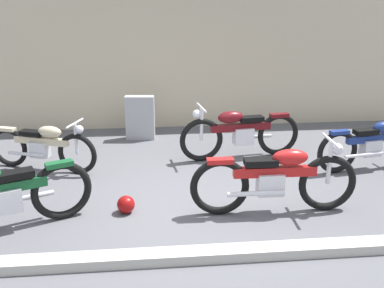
{
  "coord_description": "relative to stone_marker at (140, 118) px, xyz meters",
  "views": [
    {
      "loc": [
        -0.78,
        -5.75,
        2.93
      ],
      "look_at": [
        -0.09,
        1.13,
        0.55
      ],
      "focal_mm": 43.86,
      "sensor_mm": 36.0,
      "label": 1
    }
  ],
  "objects": [
    {
      "name": "ground_plane",
      "position": [
        0.91,
        -3.16,
        -0.43
      ],
      "size": [
        40.0,
        40.0,
        0.0
      ],
      "primitive_type": "plane",
      "color": "#56565B"
    },
    {
      "name": "building_wall",
      "position": [
        0.91,
        0.9,
        0.95
      ],
      "size": [
        18.0,
        0.3,
        2.77
      ],
      "primitive_type": "cube",
      "color": "beige",
      "rests_on": "ground_plane"
    },
    {
      "name": "curb_strip",
      "position": [
        0.91,
        -4.4,
        -0.37
      ],
      "size": [
        18.0,
        0.24,
        0.12
      ],
      "primitive_type": "cube",
      "color": "#B7B2A8",
      "rests_on": "ground_plane"
    },
    {
      "name": "stone_marker",
      "position": [
        0.0,
        0.0,
        0.0
      ],
      "size": [
        0.58,
        0.26,
        0.86
      ],
      "primitive_type": "cube",
      "rotation": [
        0.0,
        0.0,
        -0.11
      ],
      "color": "#9E9EA3",
      "rests_on": "ground_plane"
    },
    {
      "name": "helmet",
      "position": [
        -0.19,
        -3.18,
        -0.31
      ],
      "size": [
        0.24,
        0.24,
        0.24
      ],
      "primitive_type": "sphere",
      "color": "maroon",
      "rests_on": "ground_plane"
    },
    {
      "name": "motorcycle_maroon",
      "position": [
        1.73,
        -1.26,
        0.04
      ],
      "size": [
        2.16,
        0.62,
        0.97
      ],
      "rotation": [
        0.0,
        0.0,
        3.27
      ],
      "color": "black",
      "rests_on": "ground_plane"
    },
    {
      "name": "motorcycle_red",
      "position": [
        1.8,
        -3.35,
        0.05
      ],
      "size": [
        2.24,
        0.63,
        1.01
      ],
      "rotation": [
        0.0,
        0.0,
        -0.02
      ],
      "color": "black",
      "rests_on": "ground_plane"
    },
    {
      "name": "motorcycle_cream",
      "position": [
        -1.57,
        -1.5,
        -0.01
      ],
      "size": [
        1.84,
        0.86,
        0.87
      ],
      "rotation": [
        0.0,
        0.0,
        -0.36
      ],
      "color": "black",
      "rests_on": "ground_plane"
    },
    {
      "name": "motorcycle_blue",
      "position": [
        3.83,
        -1.98,
        0.01
      ],
      "size": [
        2.02,
        0.63,
        0.91
      ],
      "rotation": [
        0.0,
        0.0,
        0.17
      ],
      "color": "black",
      "rests_on": "ground_plane"
    }
  ]
}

